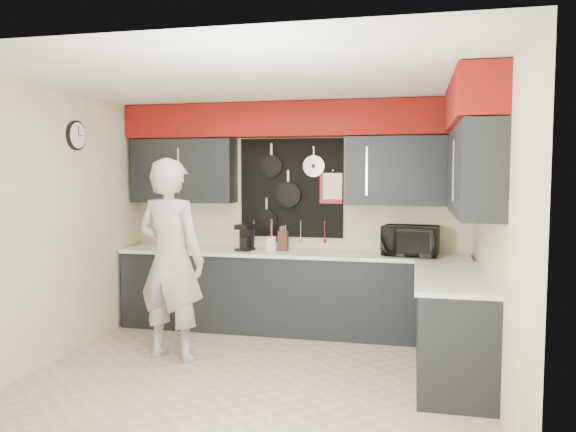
% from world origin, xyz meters
% --- Properties ---
extents(ground, '(4.00, 4.00, 0.00)m').
position_xyz_m(ground, '(0.00, 0.00, 0.00)').
color(ground, '#BEA794').
rests_on(ground, ground).
extents(back_wall_assembly, '(4.00, 0.36, 2.60)m').
position_xyz_m(back_wall_assembly, '(0.01, 1.60, 2.01)').
color(back_wall_assembly, beige).
rests_on(back_wall_assembly, ground).
extents(right_wall_assembly, '(0.36, 3.50, 2.60)m').
position_xyz_m(right_wall_assembly, '(1.85, 0.26, 1.94)').
color(right_wall_assembly, beige).
rests_on(right_wall_assembly, ground).
extents(left_wall_assembly, '(0.05, 3.50, 2.60)m').
position_xyz_m(left_wall_assembly, '(-1.99, 0.02, 1.33)').
color(left_wall_assembly, beige).
rests_on(left_wall_assembly, ground).
extents(base_cabinets, '(3.95, 2.20, 0.92)m').
position_xyz_m(base_cabinets, '(0.49, 1.13, 0.46)').
color(base_cabinets, black).
rests_on(base_cabinets, ground).
extents(microwave, '(0.62, 0.46, 0.32)m').
position_xyz_m(microwave, '(1.32, 1.42, 1.08)').
color(microwave, black).
rests_on(microwave, base_cabinets).
extents(knife_block, '(0.10, 0.10, 0.23)m').
position_xyz_m(knife_block, '(-0.09, 1.46, 1.03)').
color(knife_block, '#391B12').
rests_on(knife_block, base_cabinets).
extents(utensil_crock, '(0.13, 0.13, 0.17)m').
position_xyz_m(utensil_crock, '(-0.22, 1.42, 1.00)').
color(utensil_crock, silver).
rests_on(utensil_crock, base_cabinets).
extents(coffee_maker, '(0.20, 0.23, 0.30)m').
position_xyz_m(coffee_maker, '(-0.52, 1.41, 1.08)').
color(coffee_maker, black).
rests_on(coffee_maker, base_cabinets).
extents(person, '(0.78, 0.58, 1.94)m').
position_xyz_m(person, '(-0.92, 0.28, 0.97)').
color(person, '#A4A5A2').
rests_on(person, ground).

